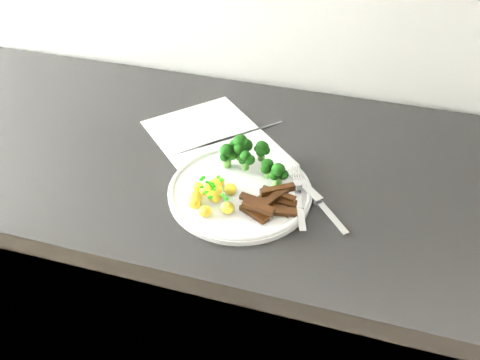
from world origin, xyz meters
TOP-DOWN VIEW (x-y plane):
  - counter at (-0.15, 1.68)m, footprint 2.33×0.58m
  - recipe_paper at (-0.14, 1.73)m, footprint 0.35×0.34m
  - plate at (-0.05, 1.60)m, footprint 0.25×0.25m
  - broccoli at (-0.05, 1.65)m, footprint 0.13×0.08m
  - potatoes at (-0.09, 1.56)m, footprint 0.09×0.10m
  - beef_strips at (0.01, 1.57)m, footprint 0.11×0.10m
  - fork at (0.05, 1.59)m, footprint 0.06×0.16m
  - knife at (0.09, 1.59)m, footprint 0.13×0.14m

SIDE VIEW (x-z plane):
  - counter at x=-0.15m, z-range 0.00..0.87m
  - recipe_paper at x=-0.14m, z-range 0.88..0.88m
  - plate at x=-0.05m, z-range 0.87..0.89m
  - knife at x=0.09m, z-range 0.87..0.89m
  - fork at x=0.05m, z-range 0.88..0.90m
  - beef_strips at x=0.01m, z-range 0.88..0.91m
  - potatoes at x=-0.09m, z-range 0.88..0.92m
  - broccoli at x=-0.05m, z-range 0.89..0.95m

